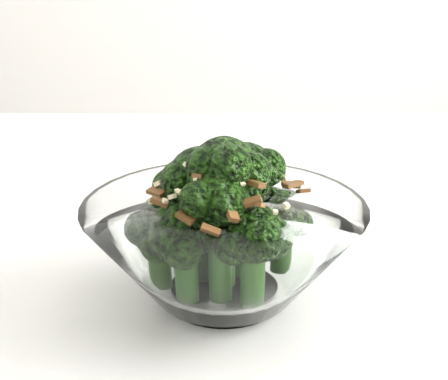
# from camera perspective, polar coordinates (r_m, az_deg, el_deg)

# --- Properties ---
(table) EXTENTS (1.28, 0.93, 0.75)m
(table) POSITION_cam_1_polar(r_m,az_deg,el_deg) (0.67, -17.47, -7.03)
(table) COLOR white
(table) RESTS_ON ground
(broccoli_dish) EXTENTS (0.20, 0.20, 0.12)m
(broccoli_dish) POSITION_cam_1_polar(r_m,az_deg,el_deg) (0.44, -0.12, -4.50)
(broccoli_dish) COLOR white
(broccoli_dish) RESTS_ON table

